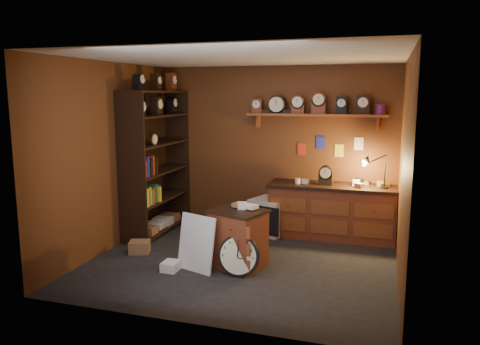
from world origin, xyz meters
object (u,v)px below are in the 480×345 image
object	(u,v)px
big_round_clock	(239,256)
low_cabinet	(238,236)
workbench	(332,208)
shelving_unit	(154,156)

from	to	relation	value
big_round_clock	low_cabinet	bearing A→B (deg)	109.88
workbench	low_cabinet	world-z (taller)	workbench
workbench	big_round_clock	world-z (taller)	workbench
big_round_clock	workbench	bearing A→B (deg)	64.54
low_cabinet	big_round_clock	distance (m)	0.35
low_cabinet	big_round_clock	size ratio (longest dim) A/B	1.62
shelving_unit	workbench	distance (m)	2.97
shelving_unit	big_round_clock	xyz separation A→B (m)	(1.89, -1.45, -0.99)
workbench	big_round_clock	distance (m)	2.16
shelving_unit	workbench	xyz separation A→B (m)	(2.82, 0.49, -0.78)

